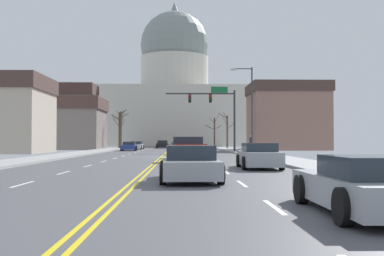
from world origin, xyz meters
TOP-DOWN VIEW (x-y plane):
  - ground at (0.00, -0.00)m, footprint 20.00×180.00m
  - signal_gantry at (5.45, 13.63)m, footprint 7.91×0.41m
  - street_lamp_right at (7.95, 4.47)m, footprint 2.08×0.24m
  - capitol_building at (0.00, 70.12)m, footprint 35.82×23.51m
  - sedan_near_00 at (1.99, 9.73)m, footprint 2.05×4.31m
  - sedan_near_01 at (1.84, 3.65)m, footprint 2.14×4.35m
  - sedan_near_02 at (1.69, -2.80)m, footprint 2.16×4.25m
  - pickup_truck_near_03 at (1.98, -9.63)m, footprint 2.45×5.83m
  - sedan_near_04 at (5.41, -16.03)m, footprint 2.02×4.50m
  - sedan_near_05 at (1.84, -22.93)m, footprint 2.16×4.69m
  - sedan_near_06 at (5.11, -30.25)m, footprint 2.03×4.37m
  - sedan_oncoming_00 at (-5.20, 21.65)m, footprint 2.03×4.45m
  - sedan_oncoming_01 at (-5.17, 31.51)m, footprint 2.11×4.70m
  - sedan_oncoming_02 at (-1.59, 39.90)m, footprint 2.13×4.43m
  - flank_building_00 at (-15.89, 28.91)m, footprint 12.41×9.44m
  - flank_building_01 at (-18.03, 40.72)m, footprint 10.09×6.47m
  - flank_building_02 at (-17.42, 11.03)m, footprint 9.29×9.41m
  - flank_building_03 at (16.23, 25.17)m, footprint 10.48×9.23m
  - bare_tree_00 at (8.71, 33.41)m, footprint 2.55×2.09m
  - bare_tree_01 at (-8.39, 38.29)m, footprint 1.52×1.82m
  - bare_tree_02 at (7.96, 50.60)m, footprint 3.19×0.78m
  - bare_tree_03 at (-7.94, 32.88)m, footprint 2.77×1.58m
  - pedestrian_00 at (8.46, 6.83)m, footprint 0.35×0.34m
  - bicycle_parked at (7.60, 3.22)m, footprint 0.12×1.77m

SIDE VIEW (x-z plane):
  - ground at x=0.00m, z-range -0.08..0.12m
  - bicycle_parked at x=7.60m, z-range 0.06..0.91m
  - sedan_near_06 at x=5.11m, z-range -0.03..1.09m
  - sedan_near_00 at x=1.99m, z-range -0.04..1.11m
  - sedan_oncoming_01 at x=-5.17m, z-range -0.04..1.14m
  - sedan_oncoming_00 at x=-5.20m, z-range -0.03..1.14m
  - sedan_near_02 at x=1.69m, z-range -0.05..1.19m
  - sedan_near_05 at x=1.84m, z-range -0.03..1.18m
  - sedan_near_01 at x=1.84m, z-range -0.04..1.21m
  - sedan_near_04 at x=5.41m, z-range -0.03..1.22m
  - sedan_oncoming_02 at x=-1.59m, z-range -0.05..1.26m
  - pickup_truck_near_03 at x=1.98m, z-range -0.08..1.52m
  - pedestrian_00 at x=8.46m, z-range 0.24..1.96m
  - bare_tree_00 at x=8.71m, z-range 0.12..5.66m
  - bare_tree_02 at x=7.96m, z-range -0.05..6.13m
  - bare_tree_03 at x=-7.94m, z-range 0.42..5.90m
  - bare_tree_01 at x=-8.39m, z-range 0.14..6.57m
  - flank_building_00 at x=-15.89m, z-range 0.05..7.45m
  - flank_building_02 at x=-17.42m, z-range 0.05..8.24m
  - flank_building_03 at x=16.23m, z-range 0.05..9.22m
  - street_lamp_right at x=7.95m, z-range 0.85..8.94m
  - signal_gantry at x=5.45m, z-range 1.67..8.97m
  - flank_building_01 at x=-18.03m, z-range 0.06..10.90m
  - capitol_building at x=0.00m, z-range -5.19..28.73m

